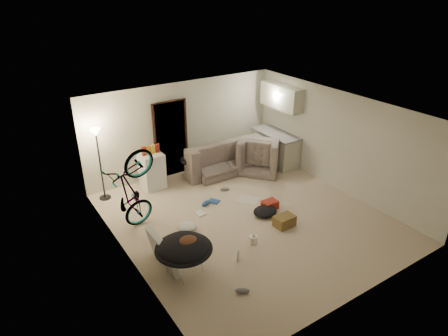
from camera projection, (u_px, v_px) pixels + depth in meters
floor at (248, 218)px, 9.00m from camera, size 5.50×6.00×0.02m
ceiling at (251, 111)px, 7.91m from camera, size 5.50×6.00×0.02m
wall_back at (183, 128)px, 10.73m from camera, size 5.50×0.02×2.50m
wall_front at (365, 238)px, 6.19m from camera, size 5.50×0.02×2.50m
wall_left at (124, 205)px, 7.10m from camera, size 0.02×6.00×2.50m
wall_right at (339, 142)px, 9.82m from camera, size 0.02×6.00×2.50m
doorway at (170, 139)px, 10.60m from camera, size 0.85×0.10×2.04m
door_trim at (171, 139)px, 10.58m from camera, size 0.97×0.04×2.10m
floor_lamp at (98, 149)px, 9.25m from camera, size 0.28×0.28×1.81m
kitchen_counter at (275, 148)px, 11.52m from camera, size 0.60×1.50×0.88m
counter_top at (276, 134)px, 11.32m from camera, size 0.64×1.54×0.04m
kitchen_uppers at (282, 97)px, 10.93m from camera, size 0.38×1.40×0.65m
sofa at (221, 159)px, 11.12m from camera, size 2.31×0.95×0.67m
armchair at (261, 157)px, 11.19m from camera, size 1.46×1.47×0.72m
bicycle at (133, 210)px, 8.37m from camera, size 2.01×1.08×1.10m
book_asset at (237, 262)px, 7.60m from camera, size 0.29×0.29×0.02m
mini_fridge at (152, 171)px, 10.15m from camera, size 0.55×0.55×0.93m
snack_box_0 at (144, 153)px, 9.83m from camera, size 0.10×0.07×0.30m
snack_box_1 at (149, 152)px, 9.89m from camera, size 0.11×0.09×0.30m
snack_box_2 at (153, 151)px, 9.95m from camera, size 0.12×0.10×0.30m
snack_box_3 at (157, 150)px, 10.01m from camera, size 0.11×0.08×0.30m
saucer_chair at (184, 253)px, 7.16m from camera, size 1.04×1.04×0.74m
hoodie at (187, 244)px, 7.07m from camera, size 0.56×0.50×0.22m
sofa_drape at (191, 160)px, 10.57m from camera, size 0.63×0.55×0.28m
tv_box at (163, 252)px, 7.38m from camera, size 0.25×0.98×0.66m
drink_case_a at (284, 221)px, 8.67m from camera, size 0.44×0.32×0.25m
drink_case_b at (270, 205)px, 9.33m from camera, size 0.35×0.26×0.20m
juicer at (253, 239)px, 8.10m from camera, size 0.17×0.17×0.25m
newspaper at (248, 199)px, 9.75m from camera, size 0.59×0.63×0.01m
book_blue at (214, 201)px, 9.65m from camera, size 0.30×0.33×0.03m
book_white at (200, 213)px, 9.16m from camera, size 0.23×0.28×0.02m
shoe_0 at (206, 203)px, 9.48m from camera, size 0.31×0.21×0.11m
shoe_1 at (225, 189)px, 10.14m from camera, size 0.27×0.19×0.09m
shoe_3 at (242, 291)px, 6.85m from camera, size 0.27×0.23×0.09m
clothes_lump_a at (265, 211)px, 9.08m from camera, size 0.57×0.49×0.18m
clothes_lump_b at (215, 173)px, 10.94m from camera, size 0.51×0.47×0.13m
clothes_lump_c at (187, 227)px, 8.58m from camera, size 0.52×0.49×0.13m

